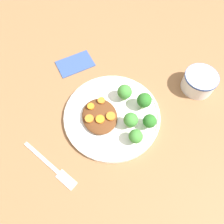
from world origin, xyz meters
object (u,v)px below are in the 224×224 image
object	(u,v)px
dip_bowl	(199,81)
fork	(54,168)
plate	(112,115)
napkin	(75,63)

from	to	relation	value
dip_bowl	fork	xyz separation A→B (m)	(-0.47, -0.13, -0.03)
plate	napkin	distance (m)	0.23
plate	napkin	bearing A→B (deg)	105.24
plate	fork	size ratio (longest dim) A/B	1.72
fork	napkin	size ratio (longest dim) A/B	1.25
dip_bowl	fork	distance (m)	0.49
dip_bowl	fork	world-z (taller)	dip_bowl
dip_bowl	fork	bearing A→B (deg)	-164.98
plate	dip_bowl	distance (m)	0.28
plate	napkin	xyz separation A→B (m)	(-0.06, 0.22, -0.01)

